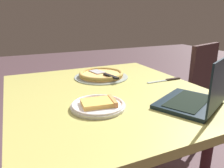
% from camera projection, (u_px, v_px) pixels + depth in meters
% --- Properties ---
extents(dining_table, '(1.17, 1.04, 0.75)m').
position_uv_depth(dining_table, '(109.00, 103.00, 1.22)').
color(dining_table, tan).
rests_on(dining_table, ground_plane).
extents(laptop, '(0.35, 0.38, 0.24)m').
position_uv_depth(laptop, '(198.00, 97.00, 0.98)').
color(laptop, black).
rests_on(laptop, dining_table).
extents(pizza_plate, '(0.25, 0.25, 0.04)m').
position_uv_depth(pizza_plate, '(98.00, 105.00, 0.99)').
color(pizza_plate, white).
rests_on(pizza_plate, dining_table).
extents(pizza_tray, '(0.36, 0.36, 0.04)m').
position_uv_depth(pizza_tray, '(101.00, 75.00, 1.46)').
color(pizza_tray, '#939F97').
rests_on(pizza_tray, dining_table).
extents(table_knife, '(0.02, 0.25, 0.01)m').
position_uv_depth(table_knife, '(167.00, 80.00, 1.40)').
color(table_knife, '#B3C0BF').
rests_on(table_knife, dining_table).
extents(chair_near, '(0.50, 0.50, 0.93)m').
position_uv_depth(chair_near, '(189.00, 88.00, 1.94)').
color(chair_near, '#3B2625').
rests_on(chair_near, ground_plane).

